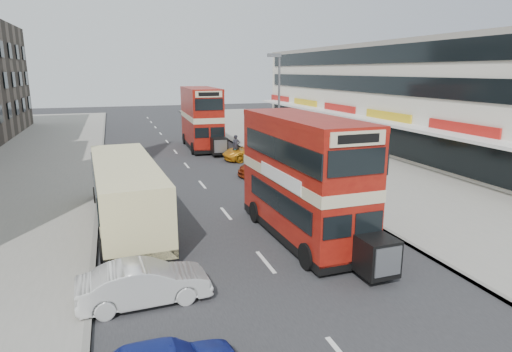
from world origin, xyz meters
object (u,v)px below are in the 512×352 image
object	(u,v)px
bus_main	(303,178)
cyclist	(236,152)
car_right_a	(271,165)
pedestrian_far	(250,128)
car_left_front	(144,283)
pedestrian_near	(322,162)
street_lamp	(278,101)
coach	(126,191)
car_right_b	(253,152)
bus_second	(201,118)

from	to	relation	value
bus_main	cyclist	size ratio (longest dim) A/B	4.44
car_right_a	pedestrian_far	world-z (taller)	pedestrian_far
car_left_front	pedestrian_near	world-z (taller)	pedestrian_near
street_lamp	bus_main	world-z (taller)	street_lamp
street_lamp	coach	xyz separation A→B (m)	(-11.21, -10.16, -3.16)
car_left_front	pedestrian_near	bearing A→B (deg)	-46.66
street_lamp	pedestrian_far	distance (m)	13.75
car_left_front	pedestrian_near	xyz separation A→B (m)	(12.46, 13.19, 0.34)
car_left_front	car_right_b	bearing A→B (deg)	-29.34
street_lamp	coach	size ratio (longest dim) A/B	0.77
car_right_b	pedestrian_far	bearing A→B (deg)	162.08
bus_main	coach	world-z (taller)	bus_main
pedestrian_far	street_lamp	bearing A→B (deg)	-113.58
pedestrian_far	coach	bearing A→B (deg)	-134.64
street_lamp	car_right_b	xyz separation A→B (m)	(-1.15, 2.53, -4.12)
bus_main	coach	size ratio (longest dim) A/B	0.87
coach	car_right_a	xyz separation A→B (m)	(9.66, 7.23, -0.94)
cyclist	car_right_a	bearing A→B (deg)	-85.26
car_right_a	coach	bearing A→B (deg)	-60.94
street_lamp	pedestrian_near	size ratio (longest dim) A/B	4.83
coach	car_right_b	size ratio (longest dim) A/B	2.19
bus_second	car_right_b	xyz separation A→B (m)	(2.74, -6.71, -2.11)
bus_second	car_left_front	size ratio (longest dim) A/B	2.44
car_right_b	cyclist	distance (m)	1.35
bus_second	car_right_a	xyz separation A→B (m)	(2.33, -12.17, -2.09)
car_right_a	pedestrian_near	world-z (taller)	pedestrian_near
bus_second	pedestrian_far	world-z (taller)	bus_second
bus_main	bus_second	distance (m)	23.35
bus_main	pedestrian_near	size ratio (longest dim) A/B	5.41
car_right_a	pedestrian_near	bearing A→B (deg)	55.62
bus_main	pedestrian_near	distance (m)	11.32
car_right_b	car_left_front	bearing A→B (deg)	-27.71
pedestrian_near	cyclist	bearing A→B (deg)	-98.13
coach	car_left_front	xyz separation A→B (m)	(0.21, -7.47, -0.97)
car_right_a	car_right_b	bearing A→B (deg)	167.97
street_lamp	bus_second	bearing A→B (deg)	112.80
pedestrian_near	cyclist	size ratio (longest dim) A/B	0.82
bus_main	car_right_a	bearing A→B (deg)	-105.46
car_left_front	car_right_a	world-z (taller)	car_right_a
coach	pedestrian_far	xyz separation A→B (m)	(13.14, 23.27, -0.51)
car_left_front	car_right_b	world-z (taller)	car_right_b
car_right_a	car_right_b	xyz separation A→B (m)	(0.41, 5.46, -0.01)
car_left_front	car_right_b	xyz separation A→B (m)	(9.85, 20.16, 0.02)
car_right_a	bus_second	bearing A→B (deg)	-176.93
pedestrian_near	car_right_b	bearing A→B (deg)	-107.08
bus_second	pedestrian_near	xyz separation A→B (m)	(5.34, -13.68, -1.79)
bus_second	pedestrian_far	bearing A→B (deg)	-144.57
bus_main	bus_second	size ratio (longest dim) A/B	0.94
street_lamp	pedestrian_near	xyz separation A→B (m)	(1.46, -4.44, -3.79)
coach	cyclist	xyz separation A→B (m)	(8.71, 12.72, -0.95)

